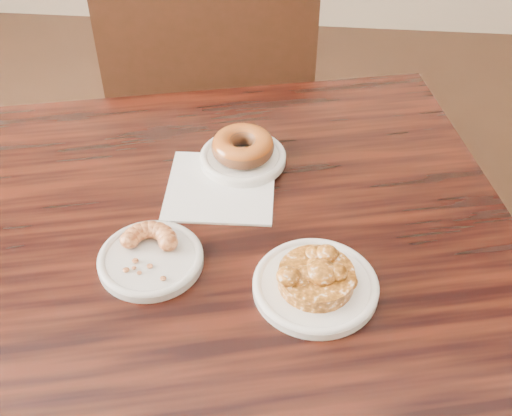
# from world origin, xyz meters

# --- Properties ---
(cafe_table) EXTENTS (1.02, 1.02, 0.75)m
(cafe_table) POSITION_xyz_m (-0.11, 0.30, 0.38)
(cafe_table) COLOR black
(cafe_table) RESTS_ON floor
(chair_far) EXTENTS (0.60, 0.60, 0.90)m
(chair_far) POSITION_xyz_m (-0.28, 1.10, 0.45)
(chair_far) COLOR black
(chair_far) RESTS_ON floor
(napkin) EXTENTS (0.17, 0.17, 0.00)m
(napkin) POSITION_xyz_m (-0.15, 0.42, 0.75)
(napkin) COLOR white
(napkin) RESTS_ON cafe_table
(plate_donut) EXTENTS (0.14, 0.14, 0.01)m
(plate_donut) POSITION_xyz_m (-0.12, 0.49, 0.76)
(plate_donut) COLOR white
(plate_donut) RESTS_ON napkin
(plate_cruller) EXTENTS (0.15, 0.15, 0.01)m
(plate_cruller) POSITION_xyz_m (-0.23, 0.25, 0.76)
(plate_cruller) COLOR silver
(plate_cruller) RESTS_ON cafe_table
(plate_fritter) EXTENTS (0.17, 0.17, 0.01)m
(plate_fritter) POSITION_xyz_m (0.00, 0.23, 0.76)
(plate_fritter) COLOR white
(plate_fritter) RESTS_ON cafe_table
(glazed_donut) EXTENTS (0.10, 0.10, 0.04)m
(glazed_donut) POSITION_xyz_m (-0.12, 0.49, 0.78)
(glazed_donut) COLOR maroon
(glazed_donut) RESTS_ON plate_donut
(apple_fritter) EXTENTS (0.14, 0.14, 0.03)m
(apple_fritter) POSITION_xyz_m (0.00, 0.23, 0.78)
(apple_fritter) COLOR #4B2608
(apple_fritter) RESTS_ON plate_fritter
(cruller_fragment) EXTENTS (0.09, 0.09, 0.03)m
(cruller_fragment) POSITION_xyz_m (-0.23, 0.25, 0.77)
(cruller_fragment) COLOR brown
(cruller_fragment) RESTS_ON plate_cruller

